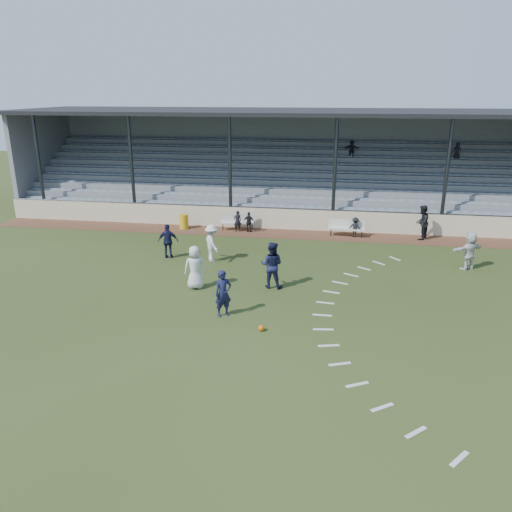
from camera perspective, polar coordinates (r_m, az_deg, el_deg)
The scene contains 19 objects.
ground at distance 18.68m, azimuth -1.23°, elevation -6.20°, with size 90.00×90.00×0.00m, color #2D3B18.
cinder_track at distance 28.45m, azimuth 2.57°, elevation 2.58°, with size 34.00×2.00×0.02m, color #543021.
retaining_wall at distance 29.30m, azimuth 2.83°, elevation 4.24°, with size 34.00×0.18×1.20m, color beige.
bench_left at distance 29.07m, azimuth -2.09°, elevation 4.10°, with size 2.04×0.79×0.95m.
bench_right at distance 28.21m, azimuth 10.31°, elevation 3.37°, with size 2.03×0.63×0.95m.
trash_bin at distance 29.62m, azimuth -8.24°, elevation 3.92°, with size 0.53×0.53×0.85m, color gold.
football at distance 17.11m, azimuth 0.63°, elevation -8.23°, with size 0.21×0.21×0.21m, color #C85C0B.
player_white_lead at distance 20.50m, azimuth -6.99°, elevation -1.31°, with size 0.88×0.57×1.81m, color silver.
player_navy_lead at distance 17.94m, azimuth -3.77°, elevation -4.29°, with size 0.63×0.41×1.73m, color #141739.
player_navy_mid at distance 20.43m, azimuth 1.81°, elevation -1.03°, with size 0.95×0.74×1.95m, color #141739.
player_white_wing at distance 23.68m, azimuth -5.06°, elevation 1.48°, with size 1.16×0.67×1.80m, color silver.
player_navy_wing at distance 24.47m, azimuth -10.01°, elevation 1.68°, with size 0.99×0.41×1.68m, color #141739.
player_white_back at distance 24.54m, azimuth 23.22°, elevation 0.57°, with size 1.63×0.52×1.75m, color silver.
official at distance 28.52m, azimuth 18.43°, elevation 3.66°, with size 0.92×0.71×1.89m, color black.
sub_left_near at distance 28.69m, azimuth -2.13°, elevation 4.01°, with size 0.45×0.29×1.23m, color black.
sub_left_far at distance 28.57m, azimuth -0.79°, elevation 3.90°, with size 0.68×0.28×1.17m, color black.
sub_right at distance 28.12m, azimuth 11.25°, elevation 3.25°, with size 0.72×0.41×1.11m, color black.
grandstand at distance 33.56m, azimuth 3.80°, elevation 8.85°, with size 34.60×9.00×6.61m.
penalty_arc at distance 18.44m, azimuth 11.56°, elevation -6.91°, with size 3.89×14.63×0.01m.
Camera 1 is at (3.10, -16.69, 7.80)m, focal length 35.00 mm.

